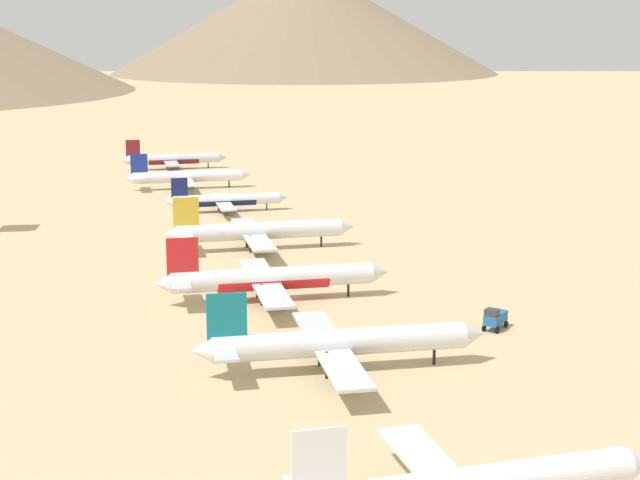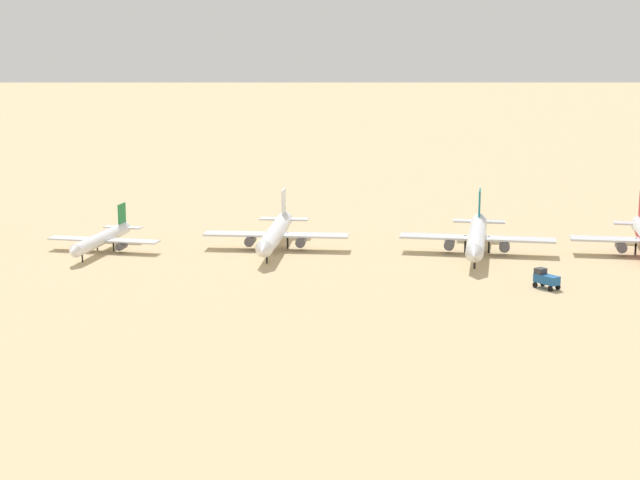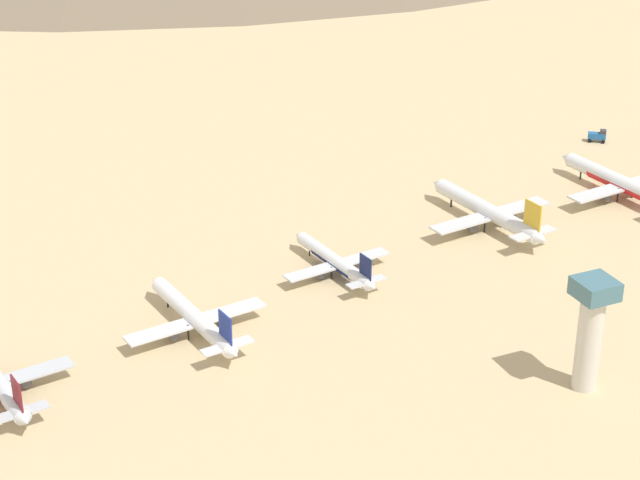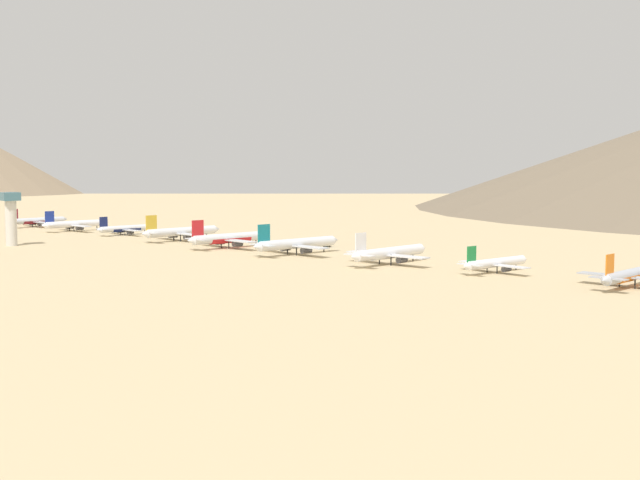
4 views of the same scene
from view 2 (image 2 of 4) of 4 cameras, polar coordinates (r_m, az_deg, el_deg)
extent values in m
cylinder|color=white|center=(247.85, -11.80, 0.07)|extent=(28.30, 5.02, 2.97)
cone|color=white|center=(234.23, -13.31, -0.65)|extent=(2.71, 3.09, 2.91)
cone|color=white|center=(261.52, -10.46, 0.72)|extent=(2.38, 2.83, 2.67)
cube|color=#197A38|center=(258.35, -10.73, 1.36)|extent=(4.31, 0.59, 5.47)
cube|color=silver|center=(259.34, -10.66, 0.69)|extent=(3.18, 9.54, 0.28)
cube|color=silver|center=(249.00, -11.69, 0.01)|extent=(5.84, 26.81, 0.35)
cylinder|color=#4C4C54|center=(246.81, -10.74, -0.31)|extent=(3.41, 2.03, 1.80)
cylinder|color=#4C4C54|center=(250.57, -12.72, -0.22)|extent=(3.41, 2.03, 1.80)
cylinder|color=black|center=(238.69, -12.81, -0.84)|extent=(0.34, 0.34, 2.99)
cylinder|color=black|center=(249.15, -11.17, -0.26)|extent=(0.34, 0.34, 2.99)
cylinder|color=black|center=(250.77, -12.03, -0.22)|extent=(0.34, 0.34, 2.99)
cylinder|color=white|center=(244.61, -2.46, 0.38)|extent=(36.12, 10.58, 3.81)
cone|color=white|center=(225.57, -3.13, -0.58)|extent=(3.85, 4.27, 3.73)
cone|color=white|center=(263.54, -1.88, 1.19)|extent=(3.40, 3.90, 3.43)
cube|color=white|center=(259.25, -1.99, 2.02)|extent=(5.48, 1.39, 7.01)
cube|color=silver|center=(260.54, -1.97, 1.15)|extent=(5.43, 12.41, 0.36)
cube|color=silver|center=(246.20, -2.41, 0.29)|extent=(11.38, 34.39, 0.45)
cylinder|color=#4C4C54|center=(244.96, -1.04, -0.08)|extent=(4.57, 3.06, 2.30)
cylinder|color=#4C4C54|center=(246.57, -3.81, -0.03)|extent=(4.57, 3.06, 2.30)
cylinder|color=black|center=(231.79, -2.91, -0.83)|extent=(0.44, 0.44, 3.83)
cylinder|color=black|center=(247.16, -1.78, -0.04)|extent=(0.44, 0.44, 3.83)
cylinder|color=black|center=(247.85, -2.97, -0.02)|extent=(0.44, 0.44, 3.83)
cylinder|color=white|center=(244.66, -2.46, 0.31)|extent=(20.19, 7.51, 3.81)
cylinder|color=silver|center=(242.30, 8.54, 0.20)|extent=(37.81, 8.07, 3.97)
cone|color=silver|center=(222.25, 8.39, -0.82)|extent=(3.75, 4.23, 3.89)
cone|color=silver|center=(262.21, 8.67, 1.05)|extent=(3.30, 3.87, 3.57)
cube|color=#14727F|center=(257.71, 8.68, 1.92)|extent=(5.75, 0.99, 7.31)
cube|color=silver|center=(259.05, 8.65, 1.01)|extent=(4.70, 12.83, 0.38)
cube|color=silver|center=(243.97, 8.55, 0.11)|extent=(9.08, 35.87, 0.47)
cylinder|color=#4C4C54|center=(243.37, 10.01, -0.31)|extent=(4.62, 2.87, 2.40)
cylinder|color=#4C4C54|center=(243.66, 7.06, -0.21)|extent=(4.62, 2.87, 2.40)
cylinder|color=black|center=(228.80, 8.42, -1.08)|extent=(0.46, 0.46, 3.99)
cylinder|color=black|center=(245.28, 9.18, -0.25)|extent=(0.46, 0.46, 3.99)
cylinder|color=black|center=(245.41, 7.91, -0.21)|extent=(0.46, 0.46, 3.99)
cone|color=silver|center=(268.11, 16.92, 0.90)|extent=(3.32, 3.87, 3.53)
cube|color=silver|center=(265.02, 17.01, 0.86)|extent=(4.85, 12.70, 0.37)
cylinder|color=#4C4C54|center=(248.88, 16.06, -0.34)|extent=(4.60, 2.91, 2.37)
cylinder|color=black|center=(251.20, 16.80, -0.33)|extent=(0.45, 0.45, 3.94)
cube|color=#1E5999|center=(214.12, 12.24, -2.10)|extent=(4.95, 5.55, 1.70)
cube|color=#333338|center=(214.88, 11.91, -1.65)|extent=(2.74, 2.68, 1.10)
cylinder|color=black|center=(214.85, 11.62, -2.41)|extent=(0.94, 1.09, 1.10)
cylinder|color=black|center=(216.54, 12.03, -2.32)|extent=(0.94, 1.09, 1.10)
cylinder|color=black|center=(212.35, 12.42, -2.61)|extent=(0.94, 1.09, 1.10)
cylinder|color=black|center=(214.06, 12.82, -2.51)|extent=(0.94, 1.09, 1.10)
camera|label=1|loc=(301.55, -18.03, 10.74)|focal=55.79mm
camera|label=3|loc=(503.60, 40.41, 16.56)|focal=62.88mm
camera|label=4|loc=(522.07, -19.80, 9.11)|focal=47.75mm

